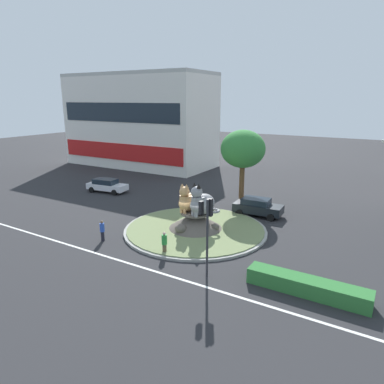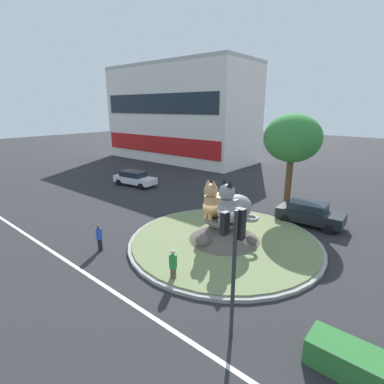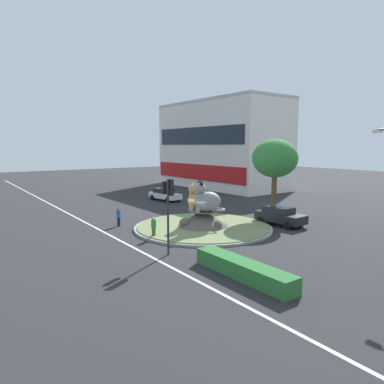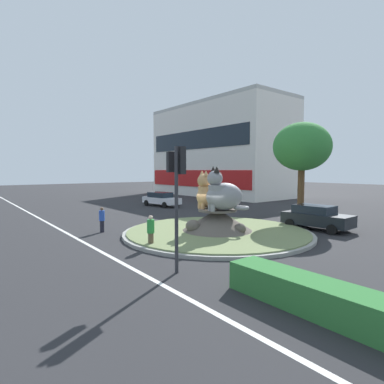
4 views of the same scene
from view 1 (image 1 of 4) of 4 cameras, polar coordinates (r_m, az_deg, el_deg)
name	(u,v)px [view 1 (image 1 of 4)]	position (r m, az deg, el deg)	size (l,w,h in m)	color
ground_plane	(195,231)	(28.77, 0.55, -6.30)	(160.00, 160.00, 0.00)	#28282B
lane_centreline	(138,266)	(23.33, -8.81, -11.79)	(112.00, 0.20, 0.01)	silver
roundabout_island	(195,225)	(28.59, 0.54, -5.43)	(11.56, 11.56, 1.56)	gray
cat_statue_calico	(188,201)	(28.30, -0.64, -1.46)	(1.73, 2.43, 2.39)	tan
cat_statue_grey	(201,203)	(27.50, 1.53, -1.77)	(2.32, 2.72, 2.63)	gray
traffic_light_mast	(207,220)	(20.56, 2.48, -4.59)	(0.75, 0.50, 4.85)	#2D2D33
shophouse_block	(140,120)	(57.11, -8.44, 11.43)	(23.33, 10.40, 14.15)	silver
clipped_hedge_strip	(307,286)	(20.92, 18.16, -14.35)	(6.61, 1.20, 0.90)	#2D7033
broadleaf_tree_behind_island	(243,149)	(34.29, 8.27, 6.86)	(4.29, 4.29, 7.57)	brown
pedestrian_blue_shirt	(102,230)	(27.37, -14.36, -6.04)	(0.35, 0.35, 1.60)	black
pedestrian_green_shirt	(164,243)	(24.30, -4.50, -8.23)	(0.37, 0.37, 1.68)	brown
sedan_on_far_lane	(107,185)	(41.40, -13.67, 1.09)	(4.89, 2.46, 1.53)	silver
hatchback_near_shophouse	(258,207)	(32.69, 10.59, -2.35)	(4.48, 2.29, 1.62)	black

